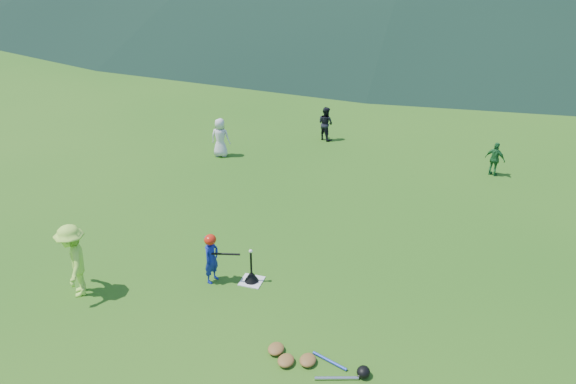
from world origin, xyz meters
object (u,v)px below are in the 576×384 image
Objects in this scene: adult_coach at (74,261)px; batting_tee at (252,276)px; fielder_a at (220,138)px; batter_child at (211,259)px; fielder_c at (495,159)px; fielder_b at (326,123)px; home_plate at (252,281)px; equipment_pile at (308,361)px.

adult_coach is 3.51m from batting_tee.
batting_tee is (3.35, -6.11, -0.49)m from fielder_a.
batter_child reaches higher than batting_tee.
fielder_c is (5.60, 7.35, -0.03)m from batter_child.
batter_child is 0.69× the size of adult_coach.
fielder_a is at bearing 68.87° from fielder_b.
fielder_a reaches higher than home_plate.
fielder_c is 1.48× the size of batting_tee.
fielder_b reaches higher than equipment_pile.
fielder_c is 8.62m from batting_tee.
fielder_a reaches higher than fielder_c.
batting_tee is (0.00, 0.00, 0.12)m from home_plate.
fielder_c is at bearing 55.98° from batting_tee.
home_plate is 0.96m from batter_child.
fielder_a is at bearing 118.77° from batting_tee.
fielder_a is 1.22× the size of fielder_c.
batter_child is 3.10m from equipment_pile.
home_plate is 6.99m from fielder_a.
fielder_c is at bearing 71.34° from equipment_pile.
adult_coach is 1.25× the size of fielder_a.
batter_child is at bearing 116.50° from fielder_b.
adult_coach is 2.26× the size of batting_tee.
equipment_pile is (1.75, -1.94, 0.06)m from home_plate.
adult_coach is at bearing 103.33° from fielder_b.
batter_child is at bearing 145.55° from equipment_pile.
fielder_a is (-0.21, 7.52, -0.15)m from adult_coach.
adult_coach reaches higher than batter_child.
fielder_c is at bearing -166.55° from fielder_b.
batter_child is 8.73m from fielder_b.
adult_coach reaches higher than fielder_c.
equipment_pile is (-3.07, -9.08, -0.44)m from fielder_c.
fielder_c is (5.39, -1.38, -0.07)m from fielder_b.
fielder_b is (-0.58, 8.52, 0.56)m from home_plate.
home_plate is 8.63m from fielder_c.
batting_tee is (3.15, 1.41, -0.64)m from adult_coach.
home_plate is at bearing -61.47° from batter_child.
batter_child is 0.93× the size of fielder_b.
home_plate is 0.37× the size of fielder_a.
batter_child is at bearing 83.01° from adult_coach.
equipment_pile is at bearing 49.88° from adult_coach.
fielder_a is 6.98m from batting_tee.
fielder_b is 10.74m from equipment_pile.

